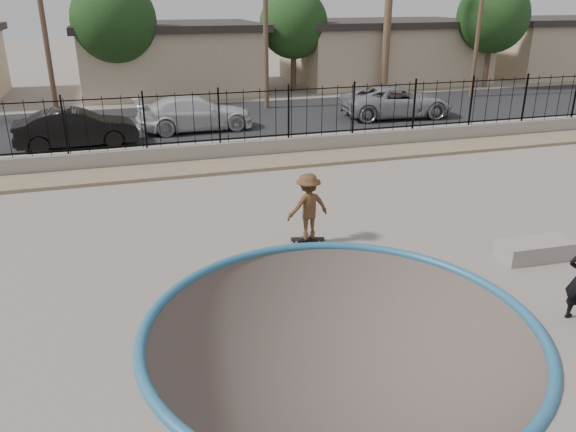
# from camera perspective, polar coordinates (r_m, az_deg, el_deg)

# --- Properties ---
(ground) EXTENTS (120.00, 120.00, 2.20)m
(ground) POSITION_cam_1_polar(r_m,az_deg,el_deg) (21.99, -7.51, 4.14)
(ground) COLOR gray
(ground) RESTS_ON ground
(bowl_pit) EXTENTS (6.84, 6.84, 1.80)m
(bowl_pit) POSITION_cam_1_polar(r_m,az_deg,el_deg) (10.01, 5.40, -11.25)
(bowl_pit) COLOR #50443D
(bowl_pit) RESTS_ON ground
(coping_ring) EXTENTS (7.04, 7.04, 0.20)m
(coping_ring) POSITION_cam_1_polar(r_m,az_deg,el_deg) (10.01, 5.40, -11.25)
(coping_ring) COLOR #2A6489
(coping_ring) RESTS_ON ground
(rock_strip) EXTENTS (42.00, 1.60, 0.11)m
(rock_strip) POSITION_cam_1_polar(r_m,az_deg,el_deg) (19.01, -6.22, 5.07)
(rock_strip) COLOR #988463
(rock_strip) RESTS_ON ground
(retaining_wall) EXTENTS (42.00, 0.45, 0.60)m
(retaining_wall) POSITION_cam_1_polar(r_m,az_deg,el_deg) (19.99, -6.86, 6.59)
(retaining_wall) COLOR gray
(retaining_wall) RESTS_ON ground
(fence) EXTENTS (40.00, 0.04, 1.80)m
(fence) POSITION_cam_1_polar(r_m,az_deg,el_deg) (19.72, -7.01, 9.96)
(fence) COLOR black
(fence) RESTS_ON retaining_wall
(street) EXTENTS (90.00, 8.00, 0.04)m
(street) POSITION_cam_1_polar(r_m,az_deg,el_deg) (26.51, -9.52, 9.52)
(street) COLOR black
(street) RESTS_ON ground
(house_center) EXTENTS (10.60, 8.60, 3.90)m
(house_center) POSITION_cam_1_polar(r_m,az_deg,el_deg) (35.56, -11.95, 15.56)
(house_center) COLOR tan
(house_center) RESTS_ON ground
(house_east) EXTENTS (12.60, 8.60, 3.90)m
(house_east) POSITION_cam_1_polar(r_m,az_deg,el_deg) (39.42, 9.58, 16.26)
(house_east) COLOR tan
(house_east) RESTS_ON ground
(house_east_far) EXTENTS (11.60, 8.60, 3.90)m
(house_east_far) POSITION_cam_1_polar(r_m,az_deg,el_deg) (47.28, 25.59, 15.38)
(house_east_far) COLOR tan
(house_east_far) RESTS_ON ground
(utility_pole_left) EXTENTS (1.70, 0.24, 9.00)m
(utility_pole_left) POSITION_cam_1_polar(r_m,az_deg,el_deg) (27.88, -23.74, 18.40)
(utility_pole_left) COLOR #473323
(utility_pole_left) RESTS_ON ground
(utility_pole_mid) EXTENTS (1.70, 0.24, 9.50)m
(utility_pole_mid) POSITION_cam_1_polar(r_m,az_deg,el_deg) (28.69, -2.31, 20.62)
(utility_pole_mid) COLOR #473323
(utility_pole_mid) RESTS_ON ground
(utility_pole_right) EXTENTS (1.70, 0.24, 9.00)m
(utility_pole_right) POSITION_cam_1_polar(r_m,az_deg,el_deg) (33.82, 19.01, 19.26)
(utility_pole_right) COLOR #473323
(utility_pole_right) RESTS_ON ground
(street_tree_left) EXTENTS (4.32, 4.32, 6.36)m
(street_tree_left) POSITION_cam_1_polar(r_m,az_deg,el_deg) (31.76, -17.27, 18.44)
(street_tree_left) COLOR #473323
(street_tree_left) RESTS_ON ground
(street_tree_mid) EXTENTS (3.96, 3.96, 5.83)m
(street_tree_mid) POSITION_cam_1_polar(r_m,az_deg,el_deg) (34.37, 0.58, 18.92)
(street_tree_mid) COLOR #473323
(street_tree_mid) RESTS_ON ground
(street_tree_right) EXTENTS (4.32, 4.32, 6.36)m
(street_tree_right) POSITION_cam_1_polar(r_m,az_deg,el_deg) (38.01, 20.10, 18.49)
(street_tree_right) COLOR #473323
(street_tree_right) RESTS_ON ground
(skater) EXTENTS (1.09, 0.73, 1.57)m
(skater) POSITION_cam_1_polar(r_m,az_deg,el_deg) (12.92, 2.05, 0.58)
(skater) COLOR brown
(skater) RESTS_ON ground
(skateboard) EXTENTS (0.81, 0.40, 0.07)m
(skateboard) POSITION_cam_1_polar(r_m,az_deg,el_deg) (13.20, 2.01, -2.37)
(skateboard) COLOR black
(skateboard) RESTS_ON ground
(concrete_ledge) EXTENTS (1.63, 0.77, 0.40)m
(concrete_ledge) POSITION_cam_1_polar(r_m,az_deg,el_deg) (13.46, 23.76, -3.16)
(concrete_ledge) COLOR gray
(concrete_ledge) RESTS_ON ground
(car_b) EXTENTS (4.51, 1.88, 1.45)m
(car_b) POSITION_cam_1_polar(r_m,az_deg,el_deg) (22.67, -20.70, 8.34)
(car_b) COLOR black
(car_b) RESTS_ON street
(car_c) EXTENTS (5.01, 2.28, 1.42)m
(car_c) POSITION_cam_1_polar(r_m,az_deg,el_deg) (24.39, -9.41, 10.25)
(car_c) COLOR silver
(car_c) RESTS_ON street
(car_d) EXTENTS (5.38, 2.79, 1.45)m
(car_d) POSITION_cam_1_polar(r_m,az_deg,el_deg) (27.26, 11.00, 11.34)
(car_d) COLOR #9DA0A6
(car_d) RESTS_ON street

